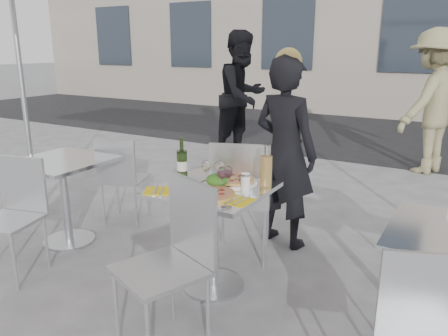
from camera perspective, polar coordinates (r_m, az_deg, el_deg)
The scene contains 23 objects.
ground at distance 3.25m, azimuth -1.38°, elevation -15.21°, with size 80.00×80.00×0.00m, color slate.
street_asphalt at distance 9.15m, azimuth 20.58°, elevation 4.07°, with size 24.00×5.00×0.00m, color black.
main_table at distance 3.01m, azimuth -1.45°, elevation -6.37°, with size 0.72×0.72×0.75m.
side_table_left at distance 3.97m, azimuth -20.20°, elevation -1.90°, with size 0.72×0.72×0.75m.
chair_far at distance 3.37m, azimuth 2.25°, elevation -3.13°, with size 0.59×0.59×0.99m.
chair_near at distance 2.48m, azimuth -6.41°, elevation -10.67°, with size 0.57×0.58×0.96m.
side_chair_lfar at distance 4.26m, azimuth -13.34°, elevation -0.68°, with size 0.50×0.51×0.85m.
side_chair_lnear at distance 3.61m, azimuth -25.59°, elevation -4.54°, with size 0.49×0.50×0.88m.
woman_diner at distance 3.69m, azimuth 7.96°, elevation 1.94°, with size 0.59×0.39×1.61m, color black.
pedestrian_a at distance 6.65m, azimuth 2.42°, elevation 9.39°, with size 0.93×0.72×1.91m, color black.
pedestrian_b at distance 6.49m, azimuth 25.54°, elevation 7.76°, with size 1.23×0.71×1.91m, color #8C845A.
pizza_near at distance 2.79m, azimuth -2.00°, elevation -3.37°, with size 0.33×0.33×0.02m.
pizza_far at distance 3.05m, azimuth 1.39°, elevation -1.58°, with size 0.31×0.31×0.03m.
salad_plate at distance 2.96m, azimuth -0.92°, elevation -1.71°, with size 0.22×0.22×0.09m.
wine_bottle at distance 3.14m, azimuth -5.51°, elevation 0.72°, with size 0.07×0.08×0.29m.
carafe at distance 2.91m, azimuth 5.51°, elevation -0.38°, with size 0.08×0.08×0.29m.
sugar_shaker at distance 2.89m, azimuth 2.82°, elevation -1.77°, with size 0.06×0.06×0.11m.
wineglass_white_a at distance 3.03m, azimuth -2.37°, elevation 0.16°, with size 0.07×0.07×0.16m.
wineglass_white_b at distance 3.03m, azimuth -0.59°, elevation 0.13°, with size 0.07×0.07×0.16m.
wineglass_red_a at distance 2.87m, azimuth -0.23°, elevation -0.71°, with size 0.07×0.07×0.16m.
wineglass_red_b at distance 2.89m, azimuth 0.51°, elevation -0.60°, with size 0.07×0.07×0.16m.
napkin_left at distance 2.90m, azimuth -8.61°, elevation -2.94°, with size 0.25×0.25×0.01m.
napkin_right at distance 2.69m, azimuth 1.75°, elevation -4.25°, with size 0.19×0.20×0.01m.
Camera 1 is at (1.48, -2.37, 1.66)m, focal length 35.00 mm.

